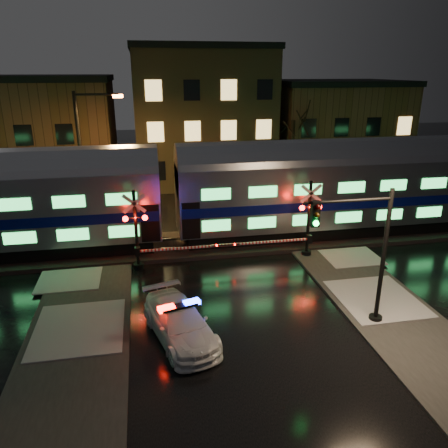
# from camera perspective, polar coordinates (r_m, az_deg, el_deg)

# --- Properties ---
(ground) EXTENTS (120.00, 120.00, 0.00)m
(ground) POSITION_cam_1_polar(r_m,az_deg,el_deg) (21.72, -0.01, -7.74)
(ground) COLOR black
(ground) RESTS_ON ground
(ballast) EXTENTS (90.00, 4.20, 0.24)m
(ballast) POSITION_cam_1_polar(r_m,az_deg,el_deg) (26.15, -2.04, -2.56)
(ballast) COLOR black
(ballast) RESTS_ON ground
(sidewalk_left) EXTENTS (4.00, 20.00, 0.12)m
(sidewalk_left) POSITION_cam_1_polar(r_m,az_deg,el_deg) (16.57, -19.63, -18.45)
(sidewalk_left) COLOR #2D2D2D
(sidewalk_left) RESTS_ON ground
(sidewalk_right) EXTENTS (4.00, 20.00, 0.12)m
(sidewalk_right) POSITION_cam_1_polar(r_m,az_deg,el_deg) (19.17, 23.69, -13.39)
(sidewalk_right) COLOR #2D2D2D
(sidewalk_right) RESTS_ON ground
(building_left) EXTENTS (14.00, 10.00, 9.00)m
(building_left) POSITION_cam_1_polar(r_m,az_deg,el_deg) (42.39, -23.85, 10.53)
(building_left) COLOR #522F1F
(building_left) RESTS_ON ground
(building_mid) EXTENTS (12.00, 11.00, 11.50)m
(building_mid) POSITION_cam_1_polar(r_m,az_deg,el_deg) (42.05, -3.09, 13.78)
(building_mid) COLOR brown
(building_mid) RESTS_ON ground
(building_right) EXTENTS (12.00, 10.00, 8.50)m
(building_right) POSITION_cam_1_polar(r_m,az_deg,el_deg) (45.34, 13.90, 11.77)
(building_right) COLOR #522F1F
(building_right) RESTS_ON ground
(train) EXTENTS (51.00, 3.12, 5.92)m
(train) POSITION_cam_1_polar(r_m,az_deg,el_deg) (24.88, -7.33, 4.07)
(train) COLOR black
(train) RESTS_ON ballast
(police_car) EXTENTS (3.09, 5.07, 1.53)m
(police_car) POSITION_cam_1_polar(r_m,az_deg,el_deg) (17.42, -5.78, -12.69)
(police_car) COLOR white
(police_car) RESTS_ON ground
(crossing_signal_right) EXTENTS (6.15, 0.67, 4.35)m
(crossing_signal_right) POSITION_cam_1_polar(r_m,az_deg,el_deg) (24.28, 10.24, -0.39)
(crossing_signal_right) COLOR black
(crossing_signal_right) RESTS_ON ground
(crossing_signal_left) EXTENTS (6.08, 0.67, 4.30)m
(crossing_signal_left) POSITION_cam_1_polar(r_m,az_deg,el_deg) (22.79, -10.45, -1.80)
(crossing_signal_left) COLOR black
(crossing_signal_left) RESTS_ON ground
(traffic_light) EXTENTS (3.72, 0.68, 5.76)m
(traffic_light) POSITION_cam_1_polar(r_m,az_deg,el_deg) (17.89, 17.71, -4.10)
(traffic_light) COLOR black
(traffic_light) RESTS_ON ground
(streetlight) EXTENTS (2.93, 0.31, 8.77)m
(streetlight) POSITION_cam_1_polar(r_m,az_deg,el_deg) (28.60, -17.64, 8.78)
(streetlight) COLOR black
(streetlight) RESTS_ON ground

